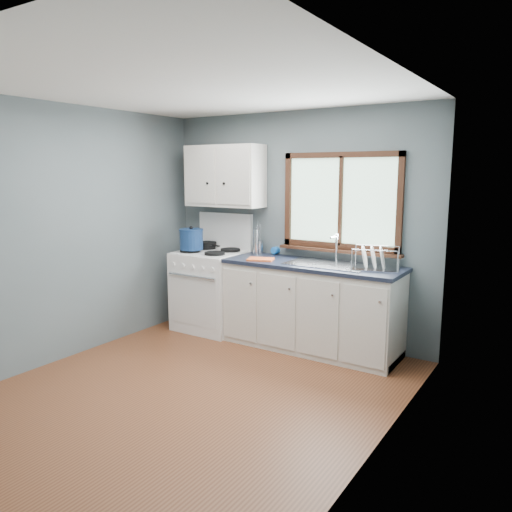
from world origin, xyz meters
The scene contains 18 objects.
floor centered at (0.00, 0.00, -0.01)m, with size 3.20×3.60×0.02m, color brown.
ceiling centered at (0.00, 0.00, 2.51)m, with size 3.20×3.60×0.02m, color white.
wall_back centered at (0.00, 1.81, 1.25)m, with size 3.20×0.02×2.50m, color slate.
wall_left centered at (-1.61, 0.00, 1.25)m, with size 0.02×3.60×2.50m, color slate.
wall_right centered at (1.61, 0.00, 1.25)m, with size 0.02×3.60×2.50m, color slate.
gas_range centered at (-0.95, 1.47, 0.49)m, with size 0.76×0.69×1.36m.
base_cabinets centered at (0.36, 1.49, 0.41)m, with size 1.85×0.60×0.88m.
countertop centered at (0.36, 1.49, 0.90)m, with size 1.89×0.64×0.04m, color black.
sink centered at (0.54, 1.49, 0.86)m, with size 0.84×0.46×0.44m.
window centered at (0.54, 1.77, 1.48)m, with size 1.36×0.10×1.03m.
upper_cabinets centered at (-0.85, 1.63, 1.80)m, with size 0.95×0.35×0.70m.
skillet centered at (-1.14, 1.63, 0.98)m, with size 0.39×0.30×0.05m.
stockpot centered at (-1.12, 1.33, 1.08)m, with size 0.33×0.33×0.27m.
utensil_crock centered at (-0.43, 1.70, 1.00)m, with size 0.15×0.15×0.38m.
thermos centered at (-0.41, 1.61, 1.06)m, with size 0.07×0.07×0.29m, color silver.
soap_bottle centered at (-0.25, 1.72, 1.04)m, with size 0.09×0.09×0.23m, color blue.
dish_towel centered at (-0.18, 1.35, 0.93)m, with size 0.27×0.19×0.02m, color orange.
dish_rack centered at (1.01, 1.52, 0.98)m, with size 0.51×0.44×0.23m.
Camera 1 is at (2.61, -3.07, 1.85)m, focal length 35.00 mm.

